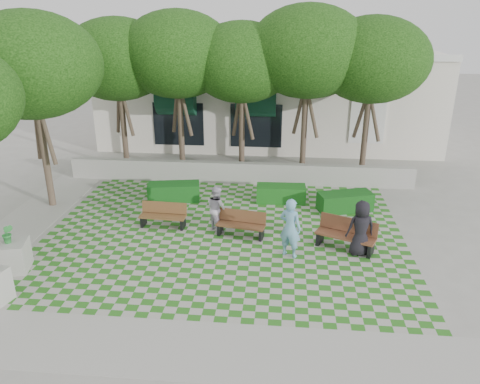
# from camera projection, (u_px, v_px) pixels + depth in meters

# --- Properties ---
(ground) EXTENTS (90.00, 90.00, 0.00)m
(ground) POSITION_uv_depth(u_px,v_px,m) (220.00, 249.00, 14.88)
(ground) COLOR gray
(ground) RESTS_ON ground
(lawn) EXTENTS (12.00, 12.00, 0.00)m
(lawn) POSITION_uv_depth(u_px,v_px,m) (224.00, 235.00, 15.81)
(lawn) COLOR #2B721E
(lawn) RESTS_ON ground
(sidewalk_south) EXTENTS (16.00, 2.00, 0.01)m
(sidewalk_south) POSITION_uv_depth(u_px,v_px,m) (192.00, 349.00, 10.53)
(sidewalk_south) COLOR #9E9B93
(sidewalk_south) RESTS_ON ground
(sidewalk_west) EXTENTS (2.00, 12.00, 0.01)m
(sidewalk_west) POSITION_uv_depth(u_px,v_px,m) (21.00, 226.00, 16.44)
(sidewalk_west) COLOR #9E9B93
(sidewalk_west) RESTS_ON ground
(retaining_wall) EXTENTS (15.00, 0.36, 0.90)m
(retaining_wall) POSITION_uv_depth(u_px,v_px,m) (239.00, 173.00, 20.46)
(retaining_wall) COLOR #9E9B93
(retaining_wall) RESTS_ON ground
(bench_east) EXTENTS (1.96, 1.32, 0.98)m
(bench_east) POSITION_uv_depth(u_px,v_px,m) (346.00, 235.00, 14.80)
(bench_east) COLOR brown
(bench_east) RESTS_ON ground
(bench_mid) EXTENTS (1.69, 0.82, 0.85)m
(bench_mid) POSITION_uv_depth(u_px,v_px,m) (241.00, 224.00, 15.66)
(bench_mid) COLOR #55341D
(bench_mid) RESTS_ON ground
(bench_west) EXTENTS (1.64, 0.63, 0.85)m
(bench_west) POSITION_uv_depth(u_px,v_px,m) (163.00, 215.00, 16.33)
(bench_west) COLOR brown
(bench_west) RESTS_ON ground
(hedge_east) EXTENTS (2.16, 1.37, 0.71)m
(hedge_east) POSITION_uv_depth(u_px,v_px,m) (345.00, 202.00, 17.63)
(hedge_east) COLOR #124515
(hedge_east) RESTS_ON ground
(hedge_midright) EXTENTS (1.94, 0.83, 0.67)m
(hedge_midright) POSITION_uv_depth(u_px,v_px,m) (281.00, 194.00, 18.45)
(hedge_midright) COLOR #165318
(hedge_midright) RESTS_ON ground
(hedge_midleft) EXTENTS (2.13, 1.14, 0.71)m
(hedge_midleft) POSITION_uv_depth(u_px,v_px,m) (174.00, 192.00, 18.58)
(hedge_midleft) COLOR #144C19
(hedge_midleft) RESTS_ON ground
(planter_back) EXTENTS (1.08, 1.08, 1.46)m
(planter_back) POSITION_uv_depth(u_px,v_px,m) (12.00, 255.00, 13.58)
(planter_back) COLOR #9E9B93
(planter_back) RESTS_ON ground
(person_blue) EXTENTS (0.82, 0.71, 1.91)m
(person_blue) POSITION_uv_depth(u_px,v_px,m) (290.00, 228.00, 14.17)
(person_blue) COLOR #6BA6C3
(person_blue) RESTS_ON ground
(person_dark) EXTENTS (0.97, 0.74, 1.77)m
(person_dark) POSITION_uv_depth(u_px,v_px,m) (361.00, 228.00, 14.30)
(person_dark) COLOR black
(person_dark) RESTS_ON ground
(person_white) EXTENTS (0.96, 0.98, 1.59)m
(person_white) POSITION_uv_depth(u_px,v_px,m) (217.00, 208.00, 15.95)
(person_white) COLOR silver
(person_white) RESTS_ON ground
(tree_row) EXTENTS (17.70, 13.40, 7.41)m
(tree_row) POSITION_uv_depth(u_px,v_px,m) (192.00, 61.00, 18.66)
(tree_row) COLOR #47382B
(tree_row) RESTS_ON ground
(building) EXTENTS (18.00, 8.92, 5.15)m
(building) POSITION_uv_depth(u_px,v_px,m) (268.00, 95.00, 26.91)
(building) COLOR silver
(building) RESTS_ON ground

